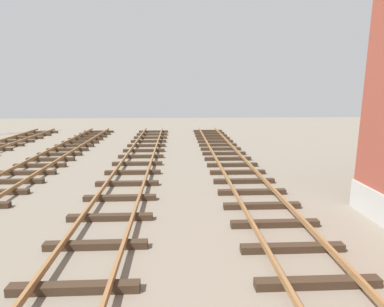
{
  "coord_description": "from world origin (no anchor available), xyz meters",
  "views": [
    {
      "loc": [
        -1.62,
        -1.33,
        3.86
      ],
      "look_at": [
        -1.01,
        11.28,
        1.25
      ],
      "focal_mm": 30.04,
      "sensor_mm": 36.0,
      "label": 1
    }
  ],
  "objects": []
}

